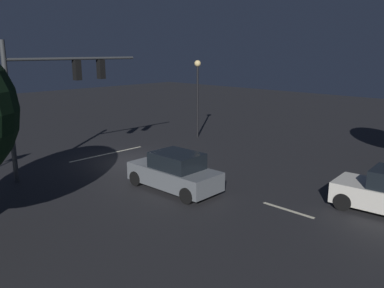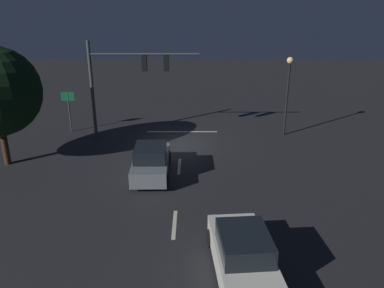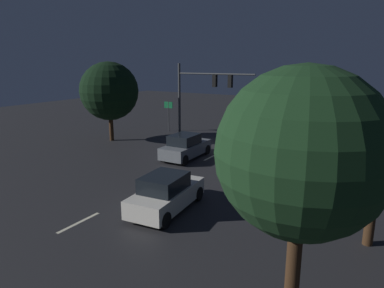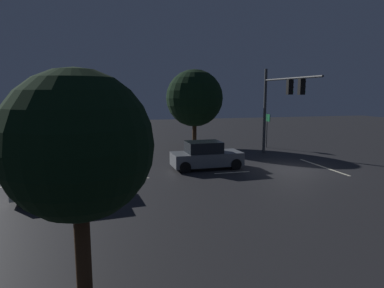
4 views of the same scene
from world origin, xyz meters
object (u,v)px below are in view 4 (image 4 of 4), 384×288
object	(u,v)px
route_sign	(267,123)
tree_right_near	(194,98)
traffic_signal_assembly	(280,97)
car_distant	(64,179)
car_approaching	(206,156)
tree_left_near	(78,146)

from	to	relation	value
route_sign	tree_right_near	xyz separation A→B (m)	(1.87, 5.89, 2.10)
traffic_signal_assembly	car_distant	distance (m)	15.66
route_sign	car_approaching	bearing A→B (deg)	131.26
tree_left_near	tree_right_near	distance (m)	21.93
traffic_signal_assembly	route_sign	xyz separation A→B (m)	(4.37, -1.28, -2.27)
traffic_signal_assembly	tree_right_near	world-z (taller)	tree_right_near
tree_right_near	tree_left_near	bearing A→B (deg)	158.20
car_distant	route_sign	world-z (taller)	route_sign
route_sign	tree_right_near	distance (m)	6.53
car_approaching	tree_left_near	size ratio (longest dim) A/B	0.84
traffic_signal_assembly	route_sign	world-z (taller)	traffic_signal_assembly
traffic_signal_assembly	car_distant	world-z (taller)	traffic_signal_assembly
car_approaching	tree_left_near	distance (m)	13.95
traffic_signal_assembly	car_approaching	distance (m)	7.40
car_distant	car_approaching	bearing A→B (deg)	-63.97
route_sign	tree_right_near	world-z (taller)	tree_right_near
tree_left_near	traffic_signal_assembly	bearing A→B (deg)	-42.08
tree_right_near	traffic_signal_assembly	bearing A→B (deg)	-143.57
car_approaching	traffic_signal_assembly	bearing A→B (deg)	-70.78
car_distant	tree_left_near	distance (m)	8.66
car_distant	tree_right_near	size ratio (longest dim) A/B	0.68
car_distant	route_sign	distance (m)	18.52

